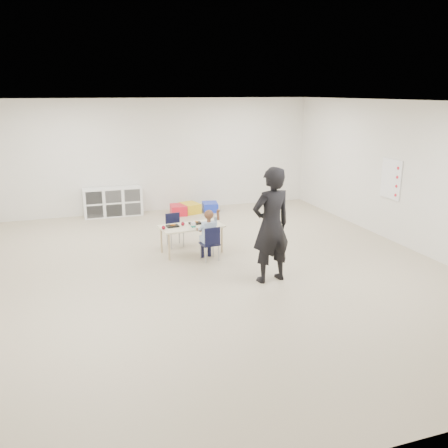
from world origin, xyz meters
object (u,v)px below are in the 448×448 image
object	(u,v)px
child	(209,233)
table	(192,239)
adult	(271,225)
chair_near	(210,243)
cubby_shelf	(113,202)

from	to	relation	value
child	table	bearing A→B (deg)	106.37
child	adult	bearing A→B (deg)	-68.91
table	adult	world-z (taller)	adult
table	chair_near	size ratio (longest dim) A/B	1.91
table	adult	size ratio (longest dim) A/B	0.66
chair_near	table	bearing A→B (deg)	106.37
cubby_shelf	chair_near	bearing A→B (deg)	-70.66
child	adult	distance (m)	1.46
child	adult	size ratio (longest dim) A/B	0.54
table	chair_near	distance (m)	0.53
chair_near	cubby_shelf	distance (m)	4.00
cubby_shelf	adult	world-z (taller)	adult
child	cubby_shelf	world-z (taller)	child
table	cubby_shelf	bearing A→B (deg)	102.59
chair_near	cubby_shelf	size ratio (longest dim) A/B	0.46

